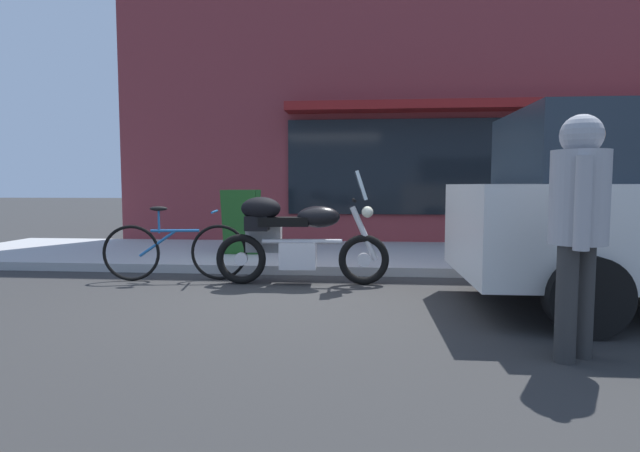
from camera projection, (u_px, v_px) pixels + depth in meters
The scene contains 5 objects.
ground_plane at pixel (282, 295), 5.64m from camera, with size 80.00×80.00×0.00m, color #2D2D2D.
touring_motorcycle at pixel (291, 235), 6.23m from camera, with size 2.11×0.62×1.38m.
parked_bicycle at pixel (175, 250), 6.45m from camera, with size 1.79×0.49×0.94m.
pedestrian_walking at pixel (579, 209), 3.47m from camera, with size 0.47×0.54×1.69m.
sandwich_board_sign at pixel (241, 222), 8.01m from camera, with size 0.55×0.43×1.01m.
Camera 1 is at (0.93, -5.50, 1.21)m, focal length 28.65 mm.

